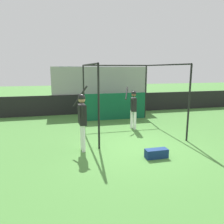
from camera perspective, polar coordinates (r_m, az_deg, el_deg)
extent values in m
plane|color=#477F38|center=(7.81, 6.75, -9.13)|extent=(60.00, 60.00, 0.00)
cube|color=black|center=(13.53, -2.66, 2.24)|extent=(24.00, 0.12, 1.18)
cube|color=#9E9E99|center=(15.04, -3.96, 6.30)|extent=(5.95, 3.20, 2.83)
cube|color=navy|center=(13.64, -12.20, 4.77)|extent=(0.45, 0.40, 0.10)
cube|color=navy|center=(13.80, -12.27, 5.80)|extent=(0.45, 0.06, 0.40)
cube|color=navy|center=(13.67, -9.89, 4.87)|extent=(0.45, 0.40, 0.10)
cube|color=navy|center=(13.83, -9.98, 5.90)|extent=(0.45, 0.06, 0.40)
cube|color=navy|center=(13.72, -7.59, 4.97)|extent=(0.45, 0.40, 0.10)
cube|color=navy|center=(13.88, -7.70, 5.99)|extent=(0.45, 0.06, 0.40)
cube|color=navy|center=(13.79, -5.31, 5.05)|extent=(0.45, 0.40, 0.10)
cube|color=navy|center=(13.95, -5.45, 6.06)|extent=(0.45, 0.06, 0.40)
cube|color=navy|center=(13.89, -3.06, 5.12)|extent=(0.45, 0.40, 0.10)
cube|color=navy|center=(14.04, -3.22, 6.13)|extent=(0.45, 0.06, 0.40)
cube|color=navy|center=(14.00, -0.85, 5.19)|extent=(0.45, 0.40, 0.10)
cube|color=navy|center=(14.16, -1.02, 6.19)|extent=(0.45, 0.06, 0.40)
cube|color=navy|center=(14.14, 1.33, 5.25)|extent=(0.45, 0.40, 0.10)
cube|color=navy|center=(14.29, 1.14, 6.24)|extent=(0.45, 0.06, 0.40)
cube|color=navy|center=(14.30, 3.47, 5.29)|extent=(0.45, 0.40, 0.10)
cube|color=navy|center=(14.44, 3.26, 6.28)|extent=(0.45, 0.06, 0.40)
cube|color=navy|center=(14.47, 5.55, 5.33)|extent=(0.45, 0.40, 0.10)
cube|color=navy|center=(14.62, 5.33, 6.30)|extent=(0.45, 0.06, 0.40)
cube|color=navy|center=(14.40, -12.39, 6.70)|extent=(0.45, 0.40, 0.10)
cube|color=navy|center=(14.56, -12.45, 7.65)|extent=(0.45, 0.06, 0.40)
cube|color=navy|center=(14.43, -10.19, 6.79)|extent=(0.45, 0.40, 0.10)
cube|color=navy|center=(14.59, -10.27, 7.74)|extent=(0.45, 0.06, 0.40)
cube|color=navy|center=(14.48, -8.00, 6.87)|extent=(0.45, 0.40, 0.10)
cube|color=navy|center=(14.64, -8.11, 7.82)|extent=(0.45, 0.06, 0.40)
cube|color=navy|center=(14.55, -5.84, 6.94)|extent=(0.45, 0.40, 0.10)
cube|color=navy|center=(14.71, -5.96, 7.88)|extent=(0.45, 0.06, 0.40)
cube|color=navy|center=(14.64, -3.69, 7.00)|extent=(0.45, 0.40, 0.10)
cube|color=navy|center=(14.80, -3.83, 7.94)|extent=(0.45, 0.06, 0.40)
cube|color=navy|center=(14.74, -1.57, 7.05)|extent=(0.45, 0.40, 0.10)
cube|color=navy|center=(14.91, -1.73, 7.98)|extent=(0.45, 0.06, 0.40)
cube|color=navy|center=(14.87, 0.51, 7.09)|extent=(0.45, 0.40, 0.10)
cube|color=navy|center=(15.03, 0.34, 8.02)|extent=(0.45, 0.06, 0.40)
cube|color=navy|center=(15.02, 2.56, 7.12)|extent=(0.45, 0.40, 0.10)
cube|color=navy|center=(15.18, 2.37, 8.04)|extent=(0.45, 0.06, 0.40)
cube|color=navy|center=(15.19, 4.56, 7.15)|extent=(0.45, 0.40, 0.10)
cube|color=navy|center=(15.34, 4.36, 8.05)|extent=(0.45, 0.06, 0.40)
cube|color=navy|center=(15.17, -12.56, 8.42)|extent=(0.45, 0.40, 0.10)
cube|color=navy|center=(15.34, -12.62, 9.31)|extent=(0.45, 0.06, 0.40)
cube|color=navy|center=(15.20, -10.46, 8.51)|extent=(0.45, 0.40, 0.10)
cube|color=navy|center=(15.37, -10.54, 9.39)|extent=(0.45, 0.06, 0.40)
cube|color=navy|center=(15.25, -8.38, 8.58)|extent=(0.45, 0.40, 0.10)
cube|color=navy|center=(15.42, -8.47, 9.47)|extent=(0.45, 0.06, 0.40)
cube|color=navy|center=(15.31, -6.31, 8.65)|extent=(0.45, 0.40, 0.10)
cube|color=navy|center=(15.48, -6.42, 9.52)|extent=(0.45, 0.06, 0.40)
cube|color=navy|center=(15.40, -4.26, 8.70)|extent=(0.45, 0.40, 0.10)
cube|color=navy|center=(15.57, -4.39, 9.57)|extent=(0.45, 0.06, 0.40)
cube|color=navy|center=(15.50, -2.23, 8.74)|extent=(0.45, 0.40, 0.10)
cube|color=navy|center=(15.67, -2.38, 9.60)|extent=(0.45, 0.06, 0.40)
cube|color=navy|center=(15.62, -0.24, 8.76)|extent=(0.45, 0.40, 0.10)
cube|color=navy|center=(15.79, -0.40, 9.63)|extent=(0.45, 0.06, 0.40)
cube|color=navy|center=(15.77, 1.73, 8.78)|extent=(0.45, 0.40, 0.10)
cube|color=navy|center=(15.93, 1.55, 9.64)|extent=(0.45, 0.06, 0.40)
cube|color=navy|center=(15.92, 3.65, 8.79)|extent=(0.45, 0.40, 0.10)
cube|color=navy|center=(16.09, 3.47, 9.64)|extent=(0.45, 0.06, 0.40)
cube|color=navy|center=(15.96, -12.71, 9.98)|extent=(0.45, 0.40, 0.10)
cube|color=navy|center=(16.14, -12.77, 10.81)|extent=(0.45, 0.06, 0.40)
cube|color=navy|center=(15.99, -10.71, 10.06)|extent=(0.45, 0.40, 0.10)
cube|color=navy|center=(16.16, -10.78, 10.89)|extent=(0.45, 0.06, 0.40)
cube|color=navy|center=(16.03, -8.72, 10.13)|extent=(0.45, 0.40, 0.10)
cube|color=navy|center=(16.21, -8.81, 10.95)|extent=(0.45, 0.06, 0.40)
cube|color=navy|center=(16.09, -6.74, 10.19)|extent=(0.45, 0.40, 0.10)
cube|color=navy|center=(16.27, -6.85, 11.01)|extent=(0.45, 0.06, 0.40)
cube|color=navy|center=(16.17, -4.78, 10.23)|extent=(0.45, 0.40, 0.10)
cube|color=navy|center=(16.35, -4.90, 11.04)|extent=(0.45, 0.06, 0.40)
cube|color=navy|center=(16.27, -2.84, 10.26)|extent=(0.45, 0.40, 0.10)
cube|color=navy|center=(16.45, -2.97, 11.07)|extent=(0.45, 0.06, 0.40)
cube|color=navy|center=(16.39, -0.92, 10.28)|extent=(0.45, 0.40, 0.10)
cube|color=navy|center=(16.56, -1.07, 11.09)|extent=(0.45, 0.06, 0.40)
cube|color=navy|center=(16.52, 0.97, 10.29)|extent=(0.45, 0.40, 0.10)
cube|color=navy|center=(16.70, 0.80, 11.09)|extent=(0.45, 0.06, 0.40)
cube|color=navy|center=(16.68, 2.82, 10.29)|extent=(0.45, 0.40, 0.10)
cube|color=navy|center=(16.85, 2.65, 11.08)|extent=(0.45, 0.06, 0.40)
cylinder|color=black|center=(7.28, -3.49, 1.18)|extent=(0.07, 0.07, 2.88)
cylinder|color=black|center=(8.57, 19.46, 2.09)|extent=(0.07, 0.07, 2.88)
cylinder|color=black|center=(11.30, -7.39, 4.72)|extent=(0.07, 0.07, 2.88)
cylinder|color=black|center=(12.18, 8.76, 5.15)|extent=(0.07, 0.07, 2.88)
cylinder|color=black|center=(9.19, -6.04, 12.25)|extent=(0.06, 4.11, 0.06)
cylinder|color=black|center=(10.25, 13.55, 11.90)|extent=(0.06, 4.11, 0.06)
cylinder|color=black|center=(11.56, 1.01, 12.10)|extent=(3.40, 0.06, 0.06)
cube|color=#0F5133|center=(11.71, 1.00, 1.46)|extent=(3.33, 0.03, 1.43)
cylinder|color=white|center=(9.94, 5.99, -2.15)|extent=(0.16, 0.16, 0.83)
cylinder|color=white|center=(10.13, 5.16, -1.87)|extent=(0.16, 0.16, 0.83)
cube|color=black|center=(9.90, 5.65, 1.97)|extent=(0.32, 0.52, 0.59)
sphere|color=brown|center=(9.84, 5.70, 4.60)|extent=(0.21, 0.21, 0.21)
sphere|color=black|center=(9.83, 5.71, 4.87)|extent=(0.22, 0.22, 0.22)
cylinder|color=black|center=(9.62, 5.61, 2.50)|extent=(0.08, 0.08, 0.32)
cylinder|color=black|center=(10.12, 5.26, 2.94)|extent=(0.08, 0.08, 0.32)
cylinder|color=black|center=(10.07, 3.83, 4.98)|extent=(0.34, 0.70, 0.54)
sphere|color=black|center=(10.08, 5.81, 3.54)|extent=(0.08, 0.08, 0.08)
cylinder|color=white|center=(7.28, -7.50, -6.86)|extent=(0.14, 0.14, 0.91)
cylinder|color=white|center=(7.48, -7.77, -6.36)|extent=(0.14, 0.14, 0.91)
cube|color=black|center=(7.18, -7.80, -0.66)|extent=(0.24, 0.49, 0.65)
sphere|color=#A37556|center=(7.09, -7.90, 3.28)|extent=(0.23, 0.23, 0.23)
sphere|color=black|center=(7.09, -7.92, 3.69)|extent=(0.24, 0.24, 0.24)
cylinder|color=black|center=(6.90, -7.82, 0.08)|extent=(0.07, 0.07, 0.36)
cylinder|color=black|center=(7.39, -8.44, 0.81)|extent=(0.07, 0.07, 0.36)
cylinder|color=black|center=(7.45, -8.33, 4.07)|extent=(0.52, 0.26, 0.73)
sphere|color=black|center=(7.27, -8.80, 1.09)|extent=(0.08, 0.08, 0.08)
cube|color=navy|center=(6.99, 11.52, -10.55)|extent=(0.70, 0.28, 0.28)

